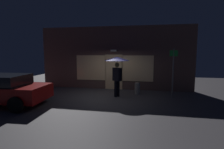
% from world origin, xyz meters
% --- Properties ---
extents(ground_plane, '(18.00, 18.00, 0.00)m').
position_xyz_m(ground_plane, '(0.00, 0.00, 0.00)').
color(ground_plane, '#423F44').
extents(building_facade, '(9.68, 0.48, 3.95)m').
position_xyz_m(building_facade, '(-0.00, 2.34, 1.95)').
color(building_facade, brown).
rests_on(building_facade, ground).
extents(person_with_umbrella, '(1.30, 1.30, 2.11)m').
position_xyz_m(person_with_umbrella, '(0.54, 0.27, 1.73)').
color(person_with_umbrella, black).
rests_on(person_with_umbrella, ground).
extents(street_sign_post, '(0.40, 0.07, 2.54)m').
position_xyz_m(street_sign_post, '(3.39, 0.62, 1.44)').
color(street_sign_post, '#595B60').
rests_on(street_sign_post, ground).
extents(sidewalk_bollard, '(0.29, 0.29, 0.63)m').
position_xyz_m(sidewalk_bollard, '(1.56, 1.11, 0.31)').
color(sidewalk_bollard, '#9E998E').
rests_on(sidewalk_bollard, ground).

